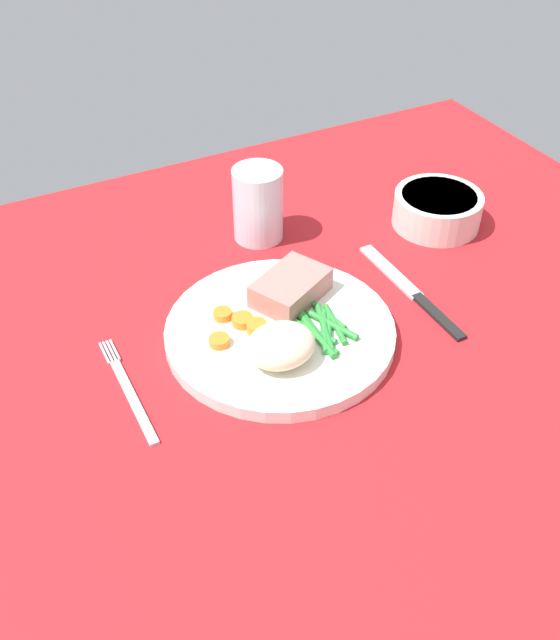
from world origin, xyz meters
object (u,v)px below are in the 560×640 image
Objects in this scene: knife at (412,292)px; fork at (128,390)px; dinner_plate at (280,332)px; meat_portion at (291,288)px; water_glass at (258,209)px; salad_bowl at (437,208)px.

fork is at bearing 178.81° from knife.
dinner_plate is 5.87cm from meat_portion.
water_glass reaches higher than meat_portion.
meat_portion is 16.00cm from water_glass.
fork is (-21.57, -4.36, -2.88)cm from meat_portion.
dinner_plate is 2.91× the size of meat_portion.
water_glass is 24.71cm from salad_bowl.
meat_portion is 0.90× the size of water_glass.
salad_bowl reaches higher than dinner_plate.
knife is (18.11, -0.29, -0.60)cm from dinner_plate.
water_glass reaches higher than knife.
fork is 0.81× the size of knife.
knife is (14.59, -4.39, -2.88)cm from meat_portion.
meat_portion is 27.44cm from salad_bowl.
knife is (36.16, -0.03, -0.00)cm from fork.
water_glass is 0.83× the size of salad_bowl.
dinner_plate is 18.07cm from fork.
water_glass is (3.37, 15.60, 1.16)cm from meat_portion.
meat_portion is 22.20cm from fork.
meat_portion is at bearing 49.40° from dinner_plate.
dinner_plate is at bearing -3.48° from fork.
meat_portion is 0.54× the size of fork.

